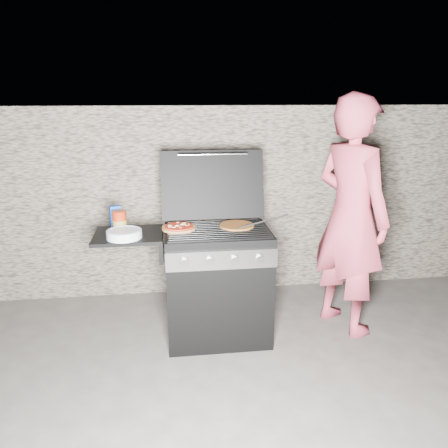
{
  "coord_description": "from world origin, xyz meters",
  "views": [
    {
      "loc": [
        -0.35,
        -3.15,
        1.9
      ],
      "look_at": [
        0.05,
        0.0,
        0.95
      ],
      "focal_mm": 35.0,
      "sensor_mm": 36.0,
      "label": 1
    }
  ],
  "objects": [
    {
      "name": "ground",
      "position": [
        0.0,
        0.0,
        0.0
      ],
      "size": [
        50.0,
        50.0,
        0.0
      ],
      "primitive_type": "plane",
      "color": "#443F3B"
    },
    {
      "name": "person",
      "position": [
        1.08,
        0.04,
        0.96
      ],
      "size": [
        0.71,
        0.83,
        1.92
      ],
      "primitive_type": "imported",
      "rotation": [
        0.0,
        0.0,
        2.0
      ],
      "color": "#AE3B4B",
      "rests_on": "ground"
    },
    {
      "name": "stone_wall",
      "position": [
        0.0,
        1.05,
        0.9
      ],
      "size": [
        8.0,
        0.35,
        1.8
      ],
      "primitive_type": "cube",
      "color": "gray",
      "rests_on": "ground"
    },
    {
      "name": "gas_grill",
      "position": [
        -0.25,
        0.0,
        0.46
      ],
      "size": [
        1.34,
        0.79,
        0.91
      ],
      "primitive_type": null,
      "color": "black",
      "rests_on": "ground"
    },
    {
      "name": "sauce_jar",
      "position": [
        -0.73,
        0.06,
        0.98
      ],
      "size": [
        0.11,
        0.11,
        0.16
      ],
      "primitive_type": "cylinder",
      "rotation": [
        0.0,
        0.0,
        0.09
      ],
      "color": "maroon",
      "rests_on": "gas_grill"
    },
    {
      "name": "tongs",
      "position": [
        0.34,
        0.0,
        0.96
      ],
      "size": [
        0.44,
        0.09,
        0.09
      ],
      "primitive_type": "cylinder",
      "rotation": [
        0.0,
        1.4,
        0.17
      ],
      "color": "black",
      "rests_on": "gas_grill"
    },
    {
      "name": "plate_stack",
      "position": [
        -0.69,
        -0.1,
        0.93
      ],
      "size": [
        0.27,
        0.27,
        0.06
      ],
      "primitive_type": "cylinder",
      "rotation": [
        0.0,
        0.0,
        0.06
      ],
      "color": "silver",
      "rests_on": "gas_grill"
    },
    {
      "name": "pizza_plain",
      "position": [
        0.16,
        0.05,
        0.92
      ],
      "size": [
        0.35,
        0.35,
        0.01
      ],
      "primitive_type": "cylinder",
      "rotation": [
        0.0,
        0.0,
        0.39
      ],
      "color": "#BC7030",
      "rests_on": "gas_grill"
    },
    {
      "name": "pizza_topped",
      "position": [
        -0.29,
        0.04,
        0.93
      ],
      "size": [
        0.28,
        0.28,
        0.03
      ],
      "primitive_type": null,
      "rotation": [
        0.0,
        0.0,
        0.09
      ],
      "color": "tan",
      "rests_on": "gas_grill"
    },
    {
      "name": "blue_carton",
      "position": [
        -0.77,
        0.18,
        0.99
      ],
      "size": [
        0.09,
        0.07,
        0.17
      ],
      "primitive_type": "cube",
      "rotation": [
        0.0,
        0.0,
        0.29
      ],
      "color": "#0E3CB3",
      "rests_on": "gas_grill"
    }
  ]
}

